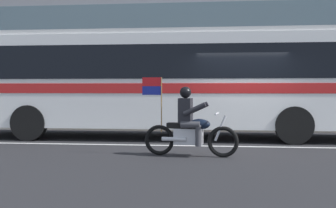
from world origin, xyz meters
TOP-DOWN VIEW (x-y plane):
  - ground_plane at (0.00, 0.00)m, footprint 60.00×60.00m
  - sidewalk_curb at (0.00, 5.10)m, footprint 28.00×3.80m
  - lane_center_stripe at (0.00, -0.60)m, footprint 26.60×0.14m
  - transit_bus at (-2.14, 1.19)m, footprint 12.90×2.64m
  - motorcycle_with_rider at (-1.31, -2.30)m, footprint 2.19×0.66m
  - fire_hydrant at (-0.16, 3.65)m, footprint 0.22×0.30m

SIDE VIEW (x-z plane):
  - ground_plane at x=0.00m, z-range 0.00..0.00m
  - lane_center_stripe at x=0.00m, z-range 0.00..0.01m
  - sidewalk_curb at x=0.00m, z-range 0.00..0.15m
  - fire_hydrant at x=-0.16m, z-range 0.14..0.89m
  - motorcycle_with_rider at x=-1.31m, z-range -0.22..1.55m
  - transit_bus at x=-2.14m, z-range 0.27..3.49m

